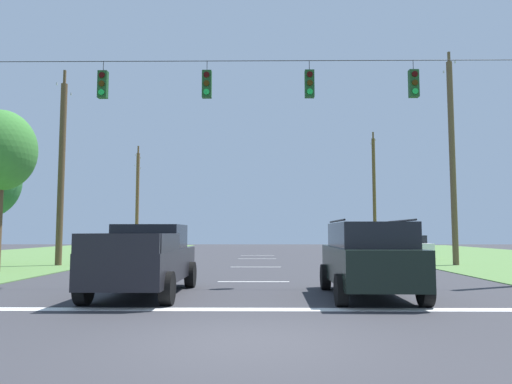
# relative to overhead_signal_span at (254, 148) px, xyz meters

# --- Properties ---
(ground_plane) EXTENTS (120.00, 120.00, 0.00)m
(ground_plane) POSITION_rel_overhead_signal_span_xyz_m (-0.02, -8.24, -4.58)
(ground_plane) COLOR #333338
(stop_bar_stripe) EXTENTS (15.98, 0.45, 0.01)m
(stop_bar_stripe) POSITION_rel_overhead_signal_span_xyz_m (-0.02, -5.18, -4.58)
(stop_bar_stripe) COLOR white
(stop_bar_stripe) RESTS_ON ground
(lane_dash_0) EXTENTS (2.50, 0.15, 0.01)m
(lane_dash_0) POSITION_rel_overhead_signal_span_xyz_m (-0.02, 0.82, -4.58)
(lane_dash_0) COLOR white
(lane_dash_0) RESTS_ON ground
(lane_dash_1) EXTENTS (2.50, 0.15, 0.01)m
(lane_dash_1) POSITION_rel_overhead_signal_span_xyz_m (-0.02, 7.86, -4.58)
(lane_dash_1) COLOR white
(lane_dash_1) RESTS_ON ground
(lane_dash_2) EXTENTS (2.50, 0.15, 0.01)m
(lane_dash_2) POSITION_rel_overhead_signal_span_xyz_m (-0.02, 15.23, -4.58)
(lane_dash_2) COLOR white
(lane_dash_2) RESTS_ON ground
(lane_dash_3) EXTENTS (2.50, 0.15, 0.01)m
(lane_dash_3) POSITION_rel_overhead_signal_span_xyz_m (-0.02, 19.55, -4.58)
(lane_dash_3) COLOR white
(lane_dash_3) RESTS_ON ground
(overhead_signal_span) EXTENTS (19.31, 0.31, 8.17)m
(overhead_signal_span) POSITION_rel_overhead_signal_span_xyz_m (0.00, 0.00, 0.00)
(overhead_signal_span) COLOR brown
(overhead_signal_span) RESTS_ON ground
(pickup_truck) EXTENTS (2.29, 5.40, 1.95)m
(pickup_truck) POSITION_rel_overhead_signal_span_xyz_m (-2.98, -2.65, -3.62)
(pickup_truck) COLOR black
(pickup_truck) RESTS_ON ground
(suv_black) EXTENTS (2.30, 4.84, 2.05)m
(suv_black) POSITION_rel_overhead_signal_span_xyz_m (3.13, -3.14, -3.52)
(suv_black) COLOR black
(suv_black) RESTS_ON ground
(distant_car_crossing_white) EXTENTS (2.05, 4.32, 1.52)m
(distant_car_crossing_white) POSITION_rel_overhead_signal_span_xyz_m (10.18, 15.99, -3.79)
(distant_car_crossing_white) COLOR silver
(distant_car_crossing_white) RESTS_ON ground
(utility_pole_mid_right) EXTENTS (0.31, 1.61, 11.42)m
(utility_pole_mid_right) POSITION_rel_overhead_signal_span_xyz_m (10.38, 9.01, 0.99)
(utility_pole_mid_right) COLOR brown
(utility_pole_mid_right) RESTS_ON ground
(utility_pole_far_right) EXTENTS (0.28, 1.62, 10.29)m
(utility_pole_far_right) POSITION_rel_overhead_signal_span_xyz_m (9.87, 24.28, 0.44)
(utility_pole_far_right) COLOR brown
(utility_pole_far_right) RESTS_ON ground
(utility_pole_mid_left) EXTENTS (0.33, 1.91, 10.35)m
(utility_pole_mid_left) POSITION_rel_overhead_signal_span_xyz_m (-10.23, 8.64, 0.36)
(utility_pole_mid_left) COLOR brown
(utility_pole_mid_left) RESTS_ON ground
(utility_pole_far_left) EXTENTS (0.28, 1.95, 9.15)m
(utility_pole_far_left) POSITION_rel_overhead_signal_span_xyz_m (-10.33, 24.43, -0.03)
(utility_pole_far_left) COLOR brown
(utility_pole_far_left) RESTS_ON ground
(tree_roadside_far_right) EXTENTS (3.02, 3.02, 7.08)m
(tree_roadside_far_right) POSITION_rel_overhead_signal_span_xyz_m (-11.14, 4.41, 0.66)
(tree_roadside_far_right) COLOR brown
(tree_roadside_far_right) RESTS_ON ground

